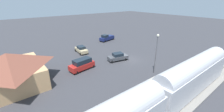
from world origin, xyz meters
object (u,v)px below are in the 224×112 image
object	(u,v)px
light_pole_near_platform	(156,49)
passenger_train	(157,98)
pedestrian_on_platform	(184,67)
pickup_navy	(107,38)
sedan_tan	(81,49)
sedan_charcoal	(118,57)
station_building	(10,70)
suv_red	(82,64)

from	to	relation	value
light_pole_near_platform	passenger_train	bearing A→B (deg)	126.70
pedestrian_on_platform	pickup_navy	world-z (taller)	pickup_navy
sedan_tan	light_pole_near_platform	xyz separation A→B (m)	(-18.27, -5.56, 3.79)
light_pole_near_platform	sedan_charcoal	bearing A→B (deg)	9.67
station_building	suv_red	distance (m)	11.43
sedan_tan	sedan_charcoal	bearing A→B (deg)	-156.96
passenger_train	station_building	bearing A→B (deg)	33.51
sedan_charcoal	light_pole_near_platform	bearing A→B (deg)	-170.33
station_building	pedestrian_on_platform	distance (m)	29.23
passenger_train	pickup_navy	world-z (taller)	passenger_train
pickup_navy	sedan_tan	bearing A→B (deg)	113.46
suv_red	light_pole_near_platform	size ratio (longest dim) A/B	0.69
pedestrian_on_platform	light_pole_near_platform	size ratio (longest dim) A/B	0.23
suv_red	sedan_tan	world-z (taller)	suv_red
station_building	suv_red	xyz separation A→B (m)	(-1.70, -11.18, -1.69)
sedan_charcoal	suv_red	bearing A→B (deg)	84.27
passenger_train	suv_red	xyz separation A→B (m)	(16.30, 0.74, -1.71)
sedan_tan	passenger_train	bearing A→B (deg)	171.92
station_building	pedestrian_on_platform	bearing A→B (deg)	-119.93
passenger_train	pickup_navy	distance (m)	34.01
station_building	pickup_navy	xyz separation A→B (m)	(12.24, -27.38, -1.81)
suv_red	light_pole_near_platform	bearing A→B (deg)	-133.93
pedestrian_on_platform	station_building	bearing A→B (deg)	60.07
pedestrian_on_platform	pickup_navy	xyz separation A→B (m)	(26.80, -2.08, -0.25)
sedan_tan	light_pole_near_platform	distance (m)	19.47
passenger_train	sedan_charcoal	world-z (taller)	passenger_train
station_building	pedestrian_on_platform	size ratio (longest dim) A/B	6.12
passenger_train	pedestrian_on_platform	xyz separation A→B (m)	(3.43, -13.38, -1.58)
station_building	pickup_navy	size ratio (longest dim) A/B	1.84
pedestrian_on_platform	suv_red	distance (m)	19.10
passenger_train	suv_red	distance (m)	16.41
pedestrian_on_platform	sedan_charcoal	bearing A→B (deg)	25.49
passenger_train	sedan_tan	size ratio (longest dim) A/B	7.44
pedestrian_on_platform	suv_red	xyz separation A→B (m)	(12.87, 14.12, -0.13)
suv_red	pickup_navy	xyz separation A→B (m)	(13.93, -16.20, -0.12)
pickup_navy	light_pole_near_platform	bearing A→B (deg)	164.86
station_building	light_pole_near_platform	world-z (taller)	light_pole_near_platform
station_building	sedan_tan	bearing A→B (deg)	-65.44
station_building	sedan_tan	world-z (taller)	station_building
pedestrian_on_platform	suv_red	world-z (taller)	suv_red
pickup_navy	sedan_charcoal	world-z (taller)	pickup_navy
passenger_train	suv_red	bearing A→B (deg)	2.61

